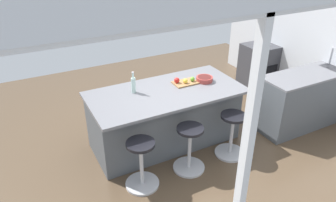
{
  "coord_description": "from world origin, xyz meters",
  "views": [
    {
      "loc": [
        1.97,
        3.52,
        2.93
      ],
      "look_at": [
        0.1,
        -0.07,
        0.76
      ],
      "focal_mm": 34.26,
      "sensor_mm": 36.0,
      "label": 1
    }
  ],
  "objects": [
    {
      "name": "kitchen_island",
      "position": [
        0.1,
        -0.16,
        0.45
      ],
      "size": [
        2.22,
        1.09,
        0.9
      ],
      "color": "#4C5156",
      "rests_on": "ground_plane"
    },
    {
      "name": "water_bottle",
      "position": [
        0.52,
        -0.3,
        1.02
      ],
      "size": [
        0.06,
        0.06,
        0.31
      ],
      "color": "silver",
      "rests_on": "kitchen_island"
    },
    {
      "name": "stool_by_window",
      "position": [
        -0.6,
        0.56,
        0.31
      ],
      "size": [
        0.44,
        0.44,
        0.67
      ],
      "color": "#B7B7BC",
      "rests_on": "ground_plane"
    },
    {
      "name": "apple_red",
      "position": [
        -0.15,
        -0.26,
        0.96
      ],
      "size": [
        0.08,
        0.08,
        0.08
      ],
      "primitive_type": "sphere",
      "color": "red",
      "rests_on": "cutting_board"
    },
    {
      "name": "interior_partition_left",
      "position": [
        -2.86,
        0.0,
        1.41
      ],
      "size": [
        0.12,
        4.81,
        2.83
      ],
      "color": "silver",
      "rests_on": "ground_plane"
    },
    {
      "name": "ground_plane",
      "position": [
        0.0,
        0.0,
        0.0
      ],
      "size": [
        7.44,
        7.44,
        0.0
      ],
      "primitive_type": "plane",
      "color": "brown"
    },
    {
      "name": "window_panel_rear",
      "position": [
        -0.0,
        2.4,
        1.29
      ],
      "size": [
        5.72,
        0.12,
        2.83
      ],
      "color": "silver",
      "rests_on": "ground_plane"
    },
    {
      "name": "apple_yellow",
      "position": [
        -0.26,
        -0.19,
        0.95
      ],
      "size": [
        0.07,
        0.07,
        0.07
      ],
      "primitive_type": "sphere",
      "color": "gold",
      "rests_on": "cutting_board"
    },
    {
      "name": "apple_green",
      "position": [
        -0.39,
        -0.2,
        0.95
      ],
      "size": [
        0.07,
        0.07,
        0.07
      ],
      "primitive_type": "sphere",
      "color": "#609E2D",
      "rests_on": "cutting_board"
    },
    {
      "name": "sink_cabinet",
      "position": [
        -2.51,
        0.43,
        0.47
      ],
      "size": [
        2.28,
        0.6,
        1.21
      ],
      "color": "#4C5156",
      "rests_on": "ground_plane"
    },
    {
      "name": "stool_near_camera",
      "position": [
        0.8,
        0.56,
        0.31
      ],
      "size": [
        0.44,
        0.44,
        0.67
      ],
      "color": "#B7B7BC",
      "rests_on": "ground_plane"
    },
    {
      "name": "oven_range",
      "position": [
        -2.51,
        -1.06,
        0.45
      ],
      "size": [
        0.6,
        0.61,
        0.9
      ],
      "color": "#38383D",
      "rests_on": "ground_plane"
    },
    {
      "name": "stool_middle",
      "position": [
        0.1,
        0.56,
        0.31
      ],
      "size": [
        0.44,
        0.44,
        0.67
      ],
      "color": "#B7B7BC",
      "rests_on": "ground_plane"
    },
    {
      "name": "fruit_bowl",
      "position": [
        -0.57,
        -0.15,
        0.94
      ],
      "size": [
        0.25,
        0.25,
        0.07
      ],
      "color": "#993833",
      "rests_on": "kitchen_island"
    },
    {
      "name": "cutting_board",
      "position": [
        -0.27,
        -0.22,
        0.91
      ],
      "size": [
        0.36,
        0.24,
        0.02
      ],
      "primitive_type": "cube",
      "color": "olive",
      "rests_on": "kitchen_island"
    }
  ]
}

